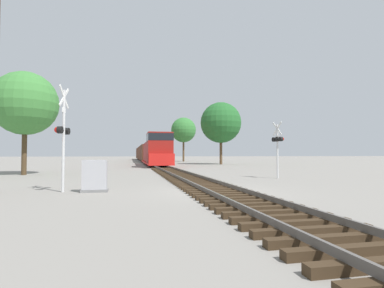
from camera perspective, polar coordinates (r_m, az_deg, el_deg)
ground_plane at (r=12.85m, az=4.39°, el=-9.09°), size 400.00×400.00×0.00m
rail_track_bed at (r=12.83m, az=4.39°, el=-8.49°), size 2.60×160.00×0.31m
freight_train at (r=66.75m, az=-8.77°, el=-1.74°), size 2.98×68.55×4.20m
crossing_signal_near at (r=13.83m, az=-23.36°, el=1.96°), size 0.49×1.01×4.50m
crossing_signal_far at (r=20.65m, az=16.02°, el=0.28°), size 0.47×1.02×3.75m
relay_cabinet at (r=13.38m, az=-18.04°, el=-5.85°), size 1.10×0.56×1.35m
tree_far_right at (r=26.65m, az=-29.19°, el=6.74°), size 4.89×4.89×7.97m
tree_mid_background at (r=47.46m, az=5.51°, el=4.06°), size 6.41×6.41×9.77m
tree_deep_background at (r=64.98m, az=-1.63°, el=2.67°), size 5.40×5.40×9.55m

